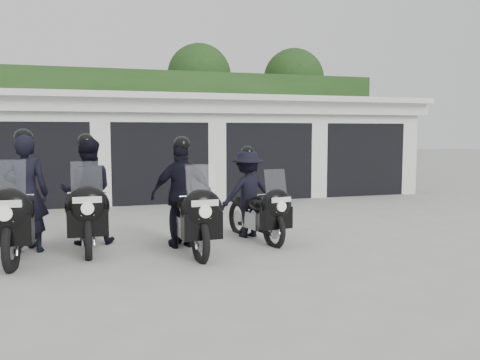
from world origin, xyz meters
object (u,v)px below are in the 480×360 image
object	(u,v)px
police_bike_a	(22,205)
police_bike_d	(252,198)
police_bike_c	(185,200)
police_bike_b	(87,198)

from	to	relation	value
police_bike_a	police_bike_d	world-z (taller)	police_bike_a
police_bike_a	police_bike_d	xyz separation A→B (m)	(3.85, 0.28, -0.08)
police_bike_a	police_bike_c	size ratio (longest dim) A/B	1.06
police_bike_d	police_bike_a	bearing A→B (deg)	173.79
police_bike_b	police_bike_d	size ratio (longest dim) A/B	1.15
police_bike_a	police_bike_c	distance (m)	2.53
police_bike_b	police_bike_a	bearing A→B (deg)	-153.25
police_bike_a	police_bike_b	bearing A→B (deg)	31.52
police_bike_b	police_bike_d	distance (m)	2.88
police_bike_c	police_bike_d	world-z (taller)	police_bike_c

